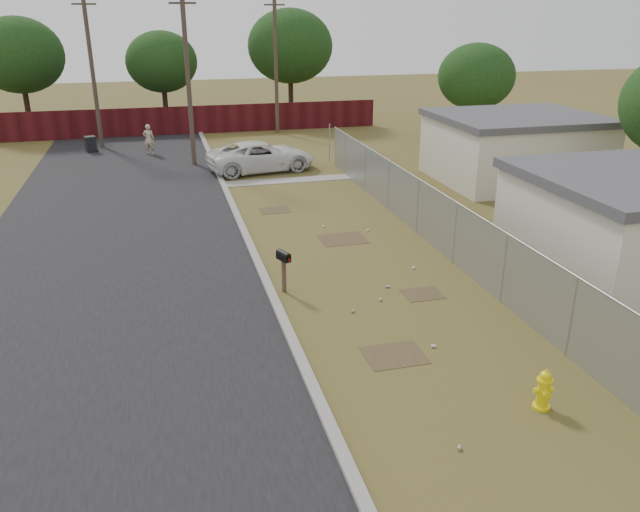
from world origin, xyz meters
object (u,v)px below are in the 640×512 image
object	(u,v)px
mailbox	(284,260)
pedestrian	(149,139)
pickup_truck	(261,156)
fire_hydrant	(544,390)
trash_bin	(91,144)

from	to	relation	value
mailbox	pedestrian	world-z (taller)	pedestrian
pickup_truck	pedestrian	world-z (taller)	pedestrian
fire_hydrant	mailbox	size ratio (longest dim) A/B	0.71
mailbox	pickup_truck	distance (m)	14.73
mailbox	pedestrian	size ratio (longest dim) A/B	0.75
fire_hydrant	pickup_truck	world-z (taller)	pickup_truck
mailbox	pedestrian	bearing A→B (deg)	100.28
fire_hydrant	pickup_truck	size ratio (longest dim) A/B	0.17
pickup_truck	trash_bin	xyz separation A→B (m)	(-8.69, 6.89, -0.28)
pickup_truck	trash_bin	bearing A→B (deg)	42.16
fire_hydrant	mailbox	bearing A→B (deg)	119.99
mailbox	pickup_truck	bearing A→B (deg)	82.98
pickup_truck	trash_bin	size ratio (longest dim) A/B	5.92
fire_hydrant	mailbox	distance (m)	7.93
fire_hydrant	pickup_truck	distance (m)	21.58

